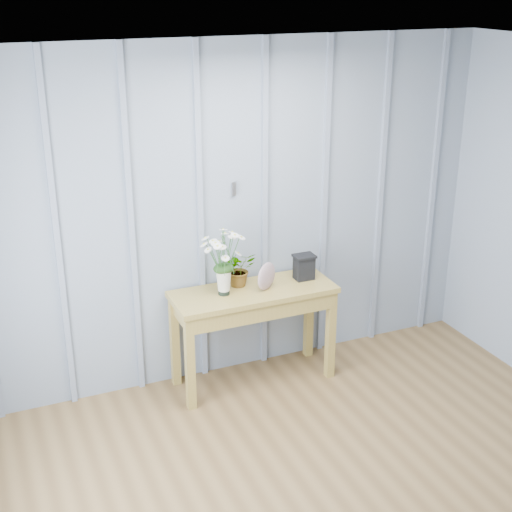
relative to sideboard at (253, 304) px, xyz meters
name	(u,v)px	position (x,y,z in m)	size (l,w,h in m)	color
room_shell	(322,155)	(-0.06, -1.08, 1.35)	(4.00, 4.50, 2.50)	#8390A3
sideboard	(253,304)	(0.00, 0.00, 0.00)	(1.20, 0.45, 0.75)	olive
daisy_vase	(223,252)	(-0.22, 0.01, 0.44)	(0.36, 0.28, 0.52)	black
spider_plant	(239,269)	(-0.06, 0.12, 0.24)	(0.23, 0.20, 0.26)	#183912
felt_disc_vessel	(266,276)	(0.09, -0.03, 0.22)	(0.21, 0.06, 0.21)	#7B495F
carved_box	(304,267)	(0.43, 0.03, 0.21)	(0.16, 0.12, 0.19)	black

